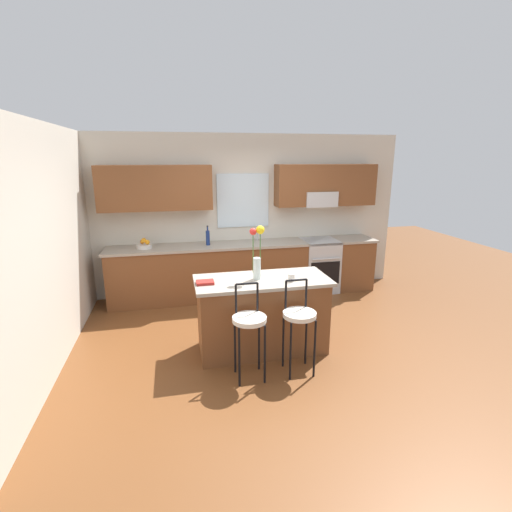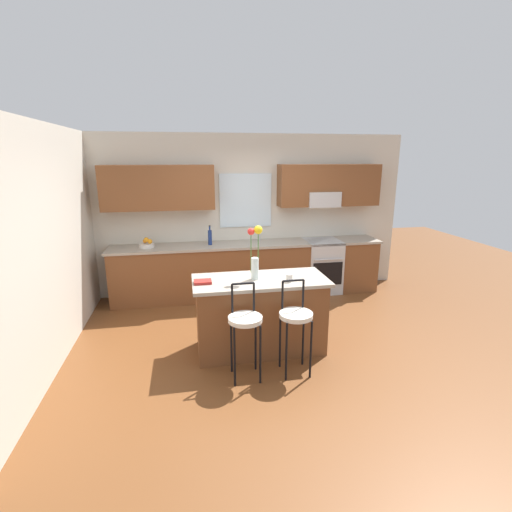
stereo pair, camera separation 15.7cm
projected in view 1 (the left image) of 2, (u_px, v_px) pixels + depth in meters
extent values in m
plane|color=brown|center=(272.00, 340.00, 4.91)|extent=(14.00, 14.00, 0.00)
cube|color=beige|center=(52.00, 244.00, 4.31)|extent=(0.12, 4.60, 2.70)
cube|color=beige|center=(242.00, 215.00, 6.50)|extent=(5.60, 0.12, 2.70)
cube|color=brown|center=(155.00, 188.00, 5.86)|extent=(1.75, 0.34, 0.70)
cube|color=brown|center=(325.00, 185.00, 6.46)|extent=(1.75, 0.34, 0.70)
cube|color=silver|center=(243.00, 201.00, 6.37)|extent=(0.89, 0.03, 0.90)
cube|color=#B7BABC|center=(319.00, 199.00, 6.46)|extent=(0.56, 0.36, 0.26)
cube|color=brown|center=(247.00, 270.00, 6.40)|extent=(4.50, 0.60, 0.88)
cube|color=#9E9384|center=(246.00, 244.00, 6.28)|extent=(4.56, 0.64, 0.04)
cube|color=#B7BABC|center=(259.00, 247.00, 6.34)|extent=(0.54, 0.38, 0.11)
cylinder|color=#B7BABC|center=(257.00, 234.00, 6.44)|extent=(0.02, 0.02, 0.22)
cylinder|color=#B7BABC|center=(258.00, 229.00, 6.36)|extent=(0.02, 0.12, 0.02)
cube|color=#B7BABC|center=(319.00, 265.00, 6.65)|extent=(0.60, 0.60, 0.92)
cube|color=black|center=(325.00, 273.00, 6.38)|extent=(0.52, 0.02, 0.40)
cylinder|color=#B7BABC|center=(327.00, 259.00, 6.28)|extent=(0.50, 0.02, 0.02)
cube|color=brown|center=(262.00, 316.00, 4.56)|extent=(1.52, 0.64, 0.88)
cube|color=#9E9384|center=(262.00, 280.00, 4.45)|extent=(1.60, 0.72, 0.04)
cylinder|color=black|center=(239.00, 358.00, 3.83)|extent=(0.02, 0.02, 0.66)
cylinder|color=black|center=(265.00, 355.00, 3.89)|extent=(0.02, 0.02, 0.66)
cylinder|color=black|center=(235.00, 345.00, 4.09)|extent=(0.02, 0.02, 0.66)
cylinder|color=black|center=(259.00, 343.00, 4.15)|extent=(0.02, 0.02, 0.66)
cylinder|color=silver|center=(249.00, 319.00, 3.90)|extent=(0.36, 0.36, 0.05)
cylinder|color=black|center=(236.00, 299.00, 3.95)|extent=(0.02, 0.02, 0.32)
cylinder|color=black|center=(257.00, 297.00, 4.00)|extent=(0.02, 0.02, 0.32)
cylinder|color=black|center=(247.00, 284.00, 3.94)|extent=(0.23, 0.02, 0.02)
cylinder|color=black|center=(291.00, 352.00, 3.95)|extent=(0.02, 0.02, 0.66)
cylinder|color=black|center=(315.00, 349.00, 4.01)|extent=(0.02, 0.02, 0.66)
cylinder|color=black|center=(283.00, 340.00, 4.20)|extent=(0.02, 0.02, 0.66)
cylinder|color=black|center=(306.00, 338.00, 4.26)|extent=(0.02, 0.02, 0.66)
cylinder|color=silver|center=(300.00, 314.00, 4.01)|extent=(0.36, 0.36, 0.05)
cylinder|color=black|center=(286.00, 295.00, 4.07)|extent=(0.02, 0.02, 0.32)
cylinder|color=black|center=(306.00, 293.00, 4.12)|extent=(0.02, 0.02, 0.32)
cylinder|color=black|center=(296.00, 280.00, 4.05)|extent=(0.23, 0.02, 0.02)
cylinder|color=silver|center=(257.00, 269.00, 4.40)|extent=(0.09, 0.09, 0.26)
cylinder|color=#3D722D|center=(260.00, 252.00, 4.36)|extent=(0.01, 0.01, 0.51)
sphere|color=yellow|center=(260.00, 230.00, 4.29)|extent=(0.10, 0.10, 0.10)
cylinder|color=#3D722D|center=(253.00, 252.00, 4.35)|extent=(0.01, 0.01, 0.50)
sphere|color=red|center=(253.00, 232.00, 4.29)|extent=(0.08, 0.08, 0.08)
cylinder|color=silver|center=(291.00, 277.00, 4.35)|extent=(0.08, 0.08, 0.09)
cube|color=maroon|center=(205.00, 282.00, 4.27)|extent=(0.20, 0.15, 0.03)
cylinder|color=silver|center=(144.00, 246.00, 5.92)|extent=(0.24, 0.24, 0.06)
sphere|color=orange|center=(147.00, 242.00, 5.92)|extent=(0.07, 0.07, 0.07)
sphere|color=orange|center=(142.00, 242.00, 5.94)|extent=(0.07, 0.07, 0.07)
sphere|color=orange|center=(144.00, 240.00, 5.90)|extent=(0.08, 0.08, 0.08)
cylinder|color=navy|center=(208.00, 238.00, 6.11)|extent=(0.06, 0.06, 0.24)
cylinder|color=navy|center=(208.00, 229.00, 6.07)|extent=(0.03, 0.03, 0.07)
cylinder|color=black|center=(207.00, 226.00, 6.06)|extent=(0.03, 0.03, 0.02)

